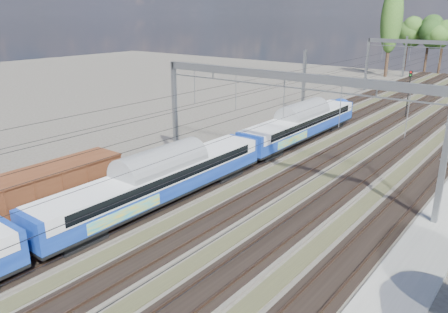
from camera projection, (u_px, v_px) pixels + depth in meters
The scene contains 7 objects.
track_bed at pixel (354, 142), 46.21m from camera, with size 21.00×130.00×0.34m.
platform at pixel (391, 304), 20.46m from camera, with size 3.00×70.00×0.30m, color gray.
catenary at pixel (388, 75), 49.79m from camera, with size 25.65×130.00×9.00m.
poplar at pixel (392, 19), 90.67m from camera, with size 4.40×4.40×19.04m.
emu_train at pixel (156, 175), 29.99m from camera, with size 2.91×61.51×4.25m.
freight_boxcar at pixel (26, 197), 27.54m from camera, with size 2.74×13.25×3.42m.
signal_near at pixel (409, 89), 55.83m from camera, with size 0.42×0.38×6.17m.
Camera 1 is at (16.45, 1.58, 13.14)m, focal length 35.00 mm.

